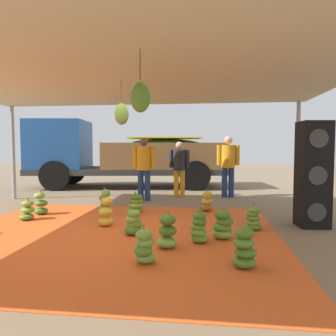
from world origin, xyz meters
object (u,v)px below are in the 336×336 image
cargo_truck_main (121,154)px  worker_0 (179,165)px  banana_bunch_3 (223,225)px  banana_bunch_4 (144,247)px  banana_bunch_13 (244,249)px  worker_1 (144,164)px  banana_bunch_5 (199,228)px  banana_bunch_14 (207,202)px  banana_bunch_1 (106,213)px  banana_bunch_9 (41,204)px  banana_bunch_0 (105,202)px  banana_bunch_2 (167,232)px  banana_bunch_15 (254,219)px  speaker_stack (313,174)px  banana_bunch_10 (133,223)px  banana_bunch_12 (27,211)px  worker_2 (228,162)px  banana_bunch_11 (136,204)px

cargo_truck_main → worker_0: 3.14m
banana_bunch_3 → banana_bunch_4: size_ratio=1.03×
banana_bunch_13 → worker_1: bearing=114.7°
banana_bunch_5 → banana_bunch_13: size_ratio=0.98×
banana_bunch_14 → cargo_truck_main: 5.33m
banana_bunch_5 → banana_bunch_3: bearing=33.7°
banana_bunch_1 → banana_bunch_9: size_ratio=1.08×
banana_bunch_0 → banana_bunch_2: size_ratio=1.03×
banana_bunch_5 → banana_bunch_14: bearing=87.4°
banana_bunch_3 → banana_bunch_15: (0.56, 0.62, -0.02)m
banana_bunch_15 → speaker_stack: bearing=20.9°
banana_bunch_2 → banana_bunch_3: size_ratio=1.05×
banana_bunch_10 → banana_bunch_12: size_ratio=1.03×
banana_bunch_9 → banana_bunch_14: size_ratio=1.07×
banana_bunch_12 → banana_bunch_10: bearing=-18.7°
worker_2 → speaker_stack: speaker_stack is taller
worker_0 → banana_bunch_15: bearing=-66.2°
banana_bunch_12 → worker_1: worker_1 is taller
worker_0 → worker_1: bearing=-138.1°
banana_bunch_3 → worker_1: 4.07m
speaker_stack → banana_bunch_2: bearing=-147.1°
banana_bunch_11 → worker_1: size_ratio=0.27×
banana_bunch_2 → worker_0: (-0.25, 4.84, 0.70)m
banana_bunch_0 → banana_bunch_1: (0.40, -1.15, 0.00)m
banana_bunch_0 → banana_bunch_3: (2.49, -1.75, -0.02)m
banana_bunch_4 → worker_2: (1.35, 5.59, 0.82)m
banana_bunch_14 → speaker_stack: bearing=-30.9°
banana_bunch_13 → worker_2: 5.63m
banana_bunch_1 → banana_bunch_10: size_ratio=1.24×
banana_bunch_9 → banana_bunch_11: 2.03m
banana_bunch_2 → banana_bunch_5: 0.54m
banana_bunch_5 → banana_bunch_9: banana_bunch_5 is taller
banana_bunch_12 → banana_bunch_15: 4.36m
banana_bunch_3 → speaker_stack: 2.09m
banana_bunch_0 → banana_bunch_5: bearing=-43.2°
banana_bunch_5 → speaker_stack: bearing=32.5°
banana_bunch_5 → banana_bunch_15: banana_bunch_5 is taller
banana_bunch_14 → worker_0: bearing=111.0°
banana_bunch_13 → banana_bunch_3: bearing=99.7°
banana_bunch_14 → worker_2: size_ratio=0.28×
banana_bunch_1 → banana_bunch_3: 2.17m
banana_bunch_1 → banana_bunch_14: bearing=40.8°
banana_bunch_2 → banana_bunch_10: (-0.64, 0.65, -0.03)m
banana_bunch_3 → banana_bunch_1: bearing=163.9°
cargo_truck_main → worker_1: cargo_truck_main is taller
banana_bunch_12 → worker_1: size_ratio=0.26×
banana_bunch_2 → banana_bunch_5: size_ratio=1.01×
banana_bunch_5 → speaker_stack: (2.02, 1.29, 0.73)m
banana_bunch_5 → banana_bunch_14: (0.11, 2.43, -0.01)m
banana_bunch_14 → banana_bunch_10: bearing=-119.8°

